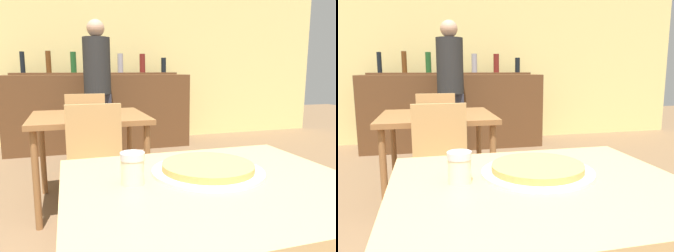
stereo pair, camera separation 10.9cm
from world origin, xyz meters
The scene contains 10 objects.
wall_back centered at (0.00, 4.39, 1.40)m, with size 8.00×0.05×2.80m.
dining_table_near centered at (0.00, 0.00, 0.69)m, with size 0.99×0.86×0.78m.
dining_table_far centered at (-0.29, 1.81, 0.68)m, with size 0.93×0.86×0.78m.
bar_counter centered at (0.00, 3.88, 0.54)m, with size 2.60×0.56×1.08m.
bar_back_shelf centered at (0.02, 4.02, 1.15)m, with size 2.39×0.24×0.33m.
chair_far_side_front centered at (-0.29, 1.21, 0.53)m, with size 0.40×0.40×0.92m.
chair_far_side_back centered at (-0.29, 2.41, 0.53)m, with size 0.40×0.40×0.92m.
pizza_tray centered at (0.02, 0.10, 0.79)m, with size 0.41×0.41×0.04m.
cheese_shaker centered at (-0.26, 0.06, 0.83)m, with size 0.08×0.08×0.11m.
person_standing centered at (-0.07, 3.30, 0.96)m, with size 0.34×0.34×1.77m.
Camera 1 is at (-0.46, -0.96, 1.15)m, focal length 35.00 mm.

